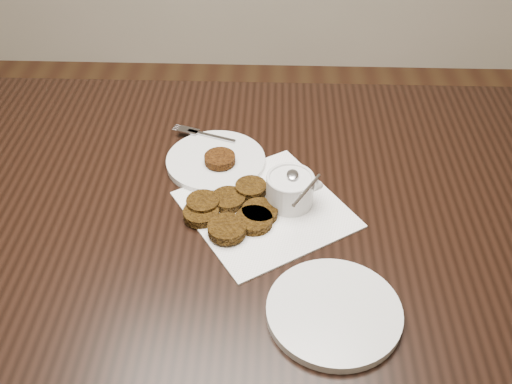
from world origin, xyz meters
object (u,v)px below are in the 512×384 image
table (240,315)px  sauce_ramekin (291,177)px  plate_empty (334,312)px  plate_with_patty (216,158)px  napkin (266,209)px

table → sauce_ramekin: size_ratio=11.24×
plate_empty → plate_with_patty: bearing=119.9°
plate_with_patty → plate_empty: 0.46m
table → napkin: size_ratio=5.15×
napkin → plate_with_patty: (-0.11, 0.15, 0.01)m
napkin → plate_with_patty: plate_with_patty is taller
sauce_ramekin → plate_with_patty: bearing=141.9°
sauce_ramekin → plate_with_patty: 0.21m
plate_with_patty → plate_empty: plate_with_patty is taller
table → napkin: (0.06, -0.03, 0.38)m
plate_empty → table: bearing=121.9°
napkin → plate_with_patty: bearing=127.3°
table → sauce_ramekin: bearing=-5.5°
napkin → sauce_ramekin: 0.08m
table → napkin: bearing=-28.4°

